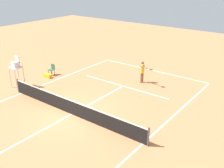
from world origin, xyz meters
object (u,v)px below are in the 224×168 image
object	(u,v)px
player_serving	(143,70)
equipment_bag	(48,76)
courtside_chair_mid	(52,69)
tennis_ball	(139,96)
umpire_chair	(16,67)

from	to	relation	value
player_serving	equipment_bag	world-z (taller)	player_serving
courtside_chair_mid	equipment_bag	world-z (taller)	courtside_chair_mid
player_serving	equipment_bag	size ratio (longest dim) A/B	2.29
tennis_ball	courtside_chair_mid	world-z (taller)	courtside_chair_mid
umpire_chair	courtside_chair_mid	distance (m)	3.45
tennis_ball	equipment_bag	bearing A→B (deg)	9.70
tennis_ball	courtside_chair_mid	xyz separation A→B (m)	(8.18, 0.76, 0.50)
player_serving	umpire_chair	xyz separation A→B (m)	(7.07, 6.43, 0.57)
tennis_ball	umpire_chair	xyz separation A→B (m)	(8.25, 4.05, 1.57)
umpire_chair	player_serving	bearing A→B (deg)	-137.70
umpire_chair	courtside_chair_mid	xyz separation A→B (m)	(-0.06, -3.28, -1.07)
player_serving	tennis_ball	size ratio (longest dim) A/B	25.56
equipment_bag	player_serving	bearing A→B (deg)	-151.33
courtside_chair_mid	equipment_bag	distance (m)	0.73
umpire_chair	equipment_bag	size ratio (longest dim) A/B	3.17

